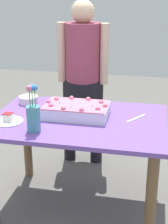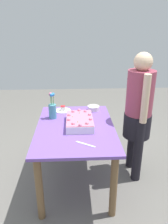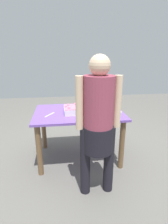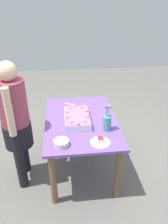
{
  "view_description": "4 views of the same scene",
  "coord_description": "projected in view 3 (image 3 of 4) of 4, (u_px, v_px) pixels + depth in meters",
  "views": [
    {
      "loc": [
        0.5,
        -2.17,
        1.62
      ],
      "look_at": [
        0.04,
        -0.01,
        0.78
      ],
      "focal_mm": 55.0,
      "sensor_mm": 36.0,
      "label": 1
    },
    {
      "loc": [
        2.15,
        -0.01,
        1.75
      ],
      "look_at": [
        -0.05,
        0.1,
        0.87
      ],
      "focal_mm": 35.0,
      "sensor_mm": 36.0,
      "label": 2
    },
    {
      "loc": [
        0.24,
        2.31,
        1.49
      ],
      "look_at": [
        -0.07,
        0.08,
        0.74
      ],
      "focal_mm": 28.0,
      "sensor_mm": 36.0,
      "label": 3
    },
    {
      "loc": [
        -2.19,
        0.2,
        2.08
      ],
      "look_at": [
        0.04,
        -0.04,
        0.81
      ],
      "focal_mm": 35.0,
      "sensor_mm": 36.0,
      "label": 4
    }
  ],
  "objects": [
    {
      "name": "cake_knife",
      "position": [
        50.0,
        115.0,
        2.31
      ],
      "size": [
        0.13,
        0.18,
        0.0
      ],
      "primitive_type": "cube",
      "rotation": [
        0.0,
        0.0,
        0.99
      ],
      "color": "silver",
      "rests_on": "dining_table"
    },
    {
      "name": "ground_plane",
      "position": [
        79.0,
        156.0,
        2.67
      ],
      "size": [
        8.0,
        8.0,
        0.0
      ],
      "primitive_type": "plane",
      "color": "#62605A"
    },
    {
      "name": "fruit_bowl",
      "position": [
        115.0,
        114.0,
        2.27
      ],
      "size": [
        0.15,
        0.15,
        0.06
      ],
      "primitive_type": "cylinder",
      "color": "silver",
      "rests_on": "dining_table"
    },
    {
      "name": "dining_table",
      "position": [
        79.0,
        120.0,
        2.48
      ],
      "size": [
        1.22,
        0.84,
        0.72
      ],
      "color": "#6F4CA6",
      "rests_on": "ground_plane"
    },
    {
      "name": "flower_vase",
      "position": [
        92.0,
        99.0,
        2.69
      ],
      "size": [
        0.09,
        0.09,
        0.31
      ],
      "color": "teal",
      "rests_on": "dining_table"
    },
    {
      "name": "person_standing",
      "position": [
        98.0,
        121.0,
        1.74
      ],
      "size": [
        0.45,
        0.31,
        1.49
      ],
      "rotation": [
        0.0,
        0.0,
        -1.57
      ],
      "color": "black",
      "rests_on": "ground_plane"
    },
    {
      "name": "serving_plate_with_slice",
      "position": [
        108.0,
        106.0,
        2.64
      ],
      "size": [
        0.2,
        0.2,
        0.06
      ],
      "color": "white",
      "rests_on": "dining_table"
    },
    {
      "name": "sheet_cake",
      "position": [
        81.0,
        109.0,
        2.39
      ],
      "size": [
        0.45,
        0.28,
        0.11
      ],
      "color": "white",
      "rests_on": "dining_table"
    }
  ]
}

